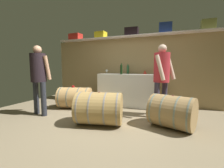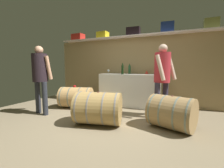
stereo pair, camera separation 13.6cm
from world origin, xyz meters
name	(u,v)px [view 2 (the right image)]	position (x,y,z in m)	size (l,w,h in m)	color
ground_plane	(112,119)	(0.00, 0.56, -0.01)	(6.71, 7.71, 0.02)	#7F7055
back_wall_panel	(134,71)	(0.00, 2.25, 1.04)	(5.51, 0.10, 2.08)	#9A8155
high_shelf_board	(133,36)	(0.00, 2.10, 2.09)	(5.07, 0.40, 0.03)	silver
toolcase_red	(78,37)	(-2.02, 2.10, 2.22)	(0.41, 0.29, 0.22)	red
toolcase_yellow	(103,35)	(-1.03, 2.10, 2.21)	(0.34, 0.27, 0.21)	yellow
toolcase_black	(133,32)	(0.01, 2.10, 2.23)	(0.40, 0.25, 0.24)	black
toolcase_navy	(167,28)	(0.99, 2.10, 2.25)	(0.34, 0.25, 0.29)	navy
toolcase_olive	(211,24)	(2.03, 2.10, 2.24)	(0.33, 0.22, 0.26)	olive
work_cabinet	(130,90)	(0.00, 1.88, 0.48)	(1.80, 0.63, 0.96)	white
wine_bottle_dark	(123,69)	(-0.16, 1.64, 1.11)	(0.07, 0.07, 0.32)	black
wine_bottle_green	(130,69)	(-0.07, 2.04, 1.10)	(0.08, 0.08, 0.31)	#275431
wine_glass	(108,71)	(-0.75, 1.95, 1.05)	(0.08, 0.08, 0.13)	white
red_funnel	(147,72)	(0.45, 2.10, 1.02)	(0.11, 0.11, 0.11)	red
wine_barrel_near	(76,97)	(-1.34, 1.01, 0.30)	(1.02, 0.80, 0.60)	tan
wine_barrel_far	(172,112)	(1.25, 0.49, 0.32)	(0.93, 0.83, 0.64)	#98784A
wine_barrel_flank	(98,108)	(-0.13, 0.14, 0.33)	(1.04, 0.85, 0.67)	#A28048
tasting_cup	(75,86)	(-1.39, 1.01, 0.62)	(0.07, 0.07, 0.05)	red
winemaker_pouring	(40,73)	(-1.75, 0.18, 1.03)	(0.52, 0.45, 1.67)	#262830
visitor_tasting	(162,73)	(1.00, 1.13, 1.03)	(0.50, 0.56, 1.68)	#302A3C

